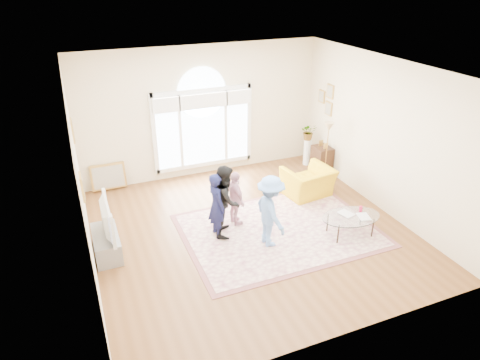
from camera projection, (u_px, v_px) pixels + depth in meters
name	position (u px, v px, depth m)	size (l,w,h in m)	color
ground	(251.00, 231.00, 8.59)	(6.00, 6.00, 0.00)	brown
room_shell	(205.00, 116.00, 10.25)	(6.00, 6.00, 6.00)	beige
area_rug	(279.00, 230.00, 8.59)	(3.60, 2.60, 0.02)	beige
rug_border	(279.00, 230.00, 8.59)	(3.80, 2.80, 0.01)	brown
tv_console	(107.00, 244.00, 7.82)	(0.45, 1.00, 0.42)	gray
television	(103.00, 219.00, 7.58)	(0.17, 1.13, 0.65)	black
coffee_table	(351.00, 217.00, 8.30)	(1.24, 0.86, 0.54)	silver
armchair	(308.00, 182.00, 9.80)	(1.04, 0.90, 0.67)	yellow
side_cabinet	(322.00, 160.00, 10.91)	(0.40, 0.50, 0.70)	black
floor_lamp	(328.00, 132.00, 10.06)	(0.26, 0.26, 1.51)	black
plant_pedestal	(307.00, 152.00, 11.37)	(0.20, 0.20, 0.70)	white
potted_plant	(309.00, 132.00, 11.12)	(0.40, 0.35, 0.44)	#33722D
leaning_picture	(110.00, 190.00, 10.19)	(0.80, 0.05, 0.62)	tan
child_navy	(217.00, 205.00, 8.14)	(0.48, 0.32, 1.32)	#13163E
child_black	(226.00, 200.00, 8.21)	(0.70, 0.54, 1.43)	black
child_pink	(235.00, 199.00, 8.55)	(0.68, 0.28, 1.16)	#D399AC
child_blue	(270.00, 211.00, 7.86)	(0.91, 0.52, 1.41)	#6593DB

